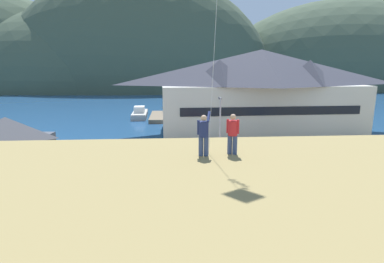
% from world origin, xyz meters
% --- Properties ---
extents(ground_plane, '(600.00, 600.00, 0.00)m').
position_xyz_m(ground_plane, '(0.00, 0.00, 0.00)').
color(ground_plane, '#66604C').
extents(parking_lot_pad, '(40.00, 20.00, 0.10)m').
position_xyz_m(parking_lot_pad, '(0.00, 5.00, 0.05)').
color(parking_lot_pad, gray).
rests_on(parking_lot_pad, ground).
extents(bay_water, '(360.00, 84.00, 0.03)m').
position_xyz_m(bay_water, '(0.00, 60.00, 0.01)').
color(bay_water, navy).
rests_on(bay_water, ground).
extents(far_hill_east_peak, '(124.58, 69.04, 67.95)m').
position_xyz_m(far_hill_east_peak, '(-37.56, 116.61, 0.00)').
color(far_hill_east_peak, '#42513D').
rests_on(far_hill_east_peak, ground).
extents(far_hill_center_saddle, '(112.81, 57.58, 93.49)m').
position_xyz_m(far_hill_center_saddle, '(-15.11, 109.47, 0.00)').
color(far_hill_center_saddle, '#42513D').
rests_on(far_hill_center_saddle, ground).
extents(far_hill_far_shoulder, '(129.49, 74.97, 79.23)m').
position_xyz_m(far_hill_far_shoulder, '(81.30, 121.91, 0.00)').
color(far_hill_far_shoulder, '#42513D').
rests_on(far_hill_far_shoulder, ground).
extents(harbor_lodge, '(29.82, 12.67, 11.62)m').
position_xyz_m(harbor_lodge, '(10.60, 22.81, 6.17)').
color(harbor_lodge, beige).
rests_on(harbor_lodge, ground).
extents(storage_shed_near_lot, '(6.59, 6.05, 5.21)m').
position_xyz_m(storage_shed_near_lot, '(-15.75, 5.74, 2.71)').
color(storage_shed_near_lot, '#474C56').
rests_on(storage_shed_near_lot, ground).
extents(storage_shed_waterside, '(6.53, 5.95, 4.98)m').
position_xyz_m(storage_shed_waterside, '(0.38, 23.80, 2.58)').
color(storage_shed_waterside, beige).
rests_on(storage_shed_waterside, ground).
extents(wharf_dock, '(3.20, 10.60, 0.70)m').
position_xyz_m(wharf_dock, '(-4.34, 34.60, 0.35)').
color(wharf_dock, '#70604C').
rests_on(wharf_dock, ground).
extents(moored_boat_wharfside, '(2.87, 8.29, 2.16)m').
position_xyz_m(moored_boat_wharfside, '(-8.01, 36.15, 0.72)').
color(moored_boat_wharfside, '#A8A399').
rests_on(moored_boat_wharfside, ground).
extents(parked_car_front_row_end, '(4.31, 2.27, 1.82)m').
position_xyz_m(parked_car_front_row_end, '(1.99, 5.44, 1.06)').
color(parked_car_front_row_end, red).
rests_on(parked_car_front_row_end, parking_lot_pad).
extents(parked_car_lone_by_shed, '(4.31, 2.28, 1.82)m').
position_xyz_m(parked_car_lone_by_shed, '(8.01, 6.73, 1.06)').
color(parked_car_lone_by_shed, '#B28923').
rests_on(parked_car_lone_by_shed, parking_lot_pad).
extents(parked_car_back_row_left, '(4.23, 2.12, 1.82)m').
position_xyz_m(parked_car_back_row_left, '(-13.23, 0.70, 1.06)').
color(parked_car_back_row_left, red).
rests_on(parked_car_back_row_left, parking_lot_pad).
extents(parked_car_mid_row_near, '(4.31, 2.27, 1.82)m').
position_xyz_m(parked_car_mid_row_near, '(8.32, 1.60, 1.06)').
color(parked_car_mid_row_near, '#9EA3A8').
rests_on(parked_car_mid_row_near, parking_lot_pad).
extents(parked_car_mid_row_center, '(4.31, 2.27, 1.82)m').
position_xyz_m(parked_car_mid_row_center, '(-3.67, -0.24, 1.06)').
color(parked_car_mid_row_center, slate).
rests_on(parked_car_mid_row_center, parking_lot_pad).
extents(parked_car_corner_spot, '(4.28, 2.21, 1.82)m').
position_xyz_m(parked_car_corner_spot, '(-6.86, 5.66, 1.06)').
color(parked_car_corner_spot, '#236633').
rests_on(parked_car_corner_spot, parking_lot_pad).
extents(parked_car_mid_row_far, '(4.27, 2.18, 1.82)m').
position_xyz_m(parked_car_mid_row_far, '(3.54, 1.02, 1.06)').
color(parked_car_mid_row_far, slate).
rests_on(parked_car_mid_row_far, parking_lot_pad).
extents(parking_light_pole, '(0.24, 0.78, 6.11)m').
position_xyz_m(parking_light_pole, '(2.89, 10.56, 3.68)').
color(parking_light_pole, '#ADADB2').
rests_on(parking_light_pole, parking_lot_pad).
extents(person_kite_flyer, '(0.60, 0.62, 1.86)m').
position_xyz_m(person_kite_flyer, '(-0.74, -7.41, 6.52)').
color(person_kite_flyer, '#384770').
rests_on(person_kite_flyer, grassy_hill_foreground).
extents(person_companion, '(0.52, 0.40, 1.74)m').
position_xyz_m(person_companion, '(0.52, -7.24, 6.50)').
color(person_companion, '#384770').
rests_on(person_companion, grassy_hill_foreground).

